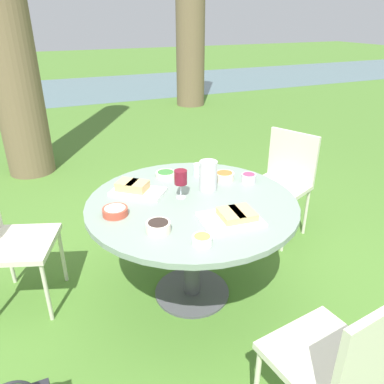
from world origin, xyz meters
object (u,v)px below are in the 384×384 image
(chair_near_right, at_px, (344,359))
(water_pitcher, at_px, (208,176))
(chair_far_back, at_px, (284,177))
(wine_glass, at_px, (181,178))
(dining_table, at_px, (192,215))
(chair_near_left, at_px, (4,234))

(chair_near_right, relative_size, water_pitcher, 4.50)
(chair_far_back, distance_m, wine_glass, 1.21)
(dining_table, distance_m, water_pitcher, 0.28)
(dining_table, xyz_separation_m, wine_glass, (-0.05, 0.07, 0.24))
(water_pitcher, bearing_deg, wine_glass, -169.09)
(chair_far_back, bearing_deg, wine_glass, -160.32)
(chair_near_right, distance_m, wine_glass, 1.29)
(chair_far_back, xyz_separation_m, wine_glass, (-1.09, -0.39, 0.33))
(dining_table, distance_m, wine_glass, 0.25)
(chair_near_right, relative_size, wine_glass, 4.83)
(dining_table, height_order, chair_near_left, chair_near_left)
(dining_table, bearing_deg, water_pitcher, 33.67)
(chair_near_left, distance_m, chair_far_back, 2.15)
(chair_near_left, xyz_separation_m, chair_far_back, (2.15, 0.06, 0.00))
(dining_table, bearing_deg, wine_glass, 124.16)
(chair_far_back, height_order, water_pitcher, water_pitcher)
(chair_near_left, height_order, chair_near_right, same)
(dining_table, relative_size, chair_near_left, 1.47)
(dining_table, bearing_deg, chair_far_back, 23.67)
(dining_table, distance_m, chair_near_left, 1.18)
(chair_near_right, relative_size, chair_far_back, 1.00)
(dining_table, height_order, chair_near_right, chair_near_right)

